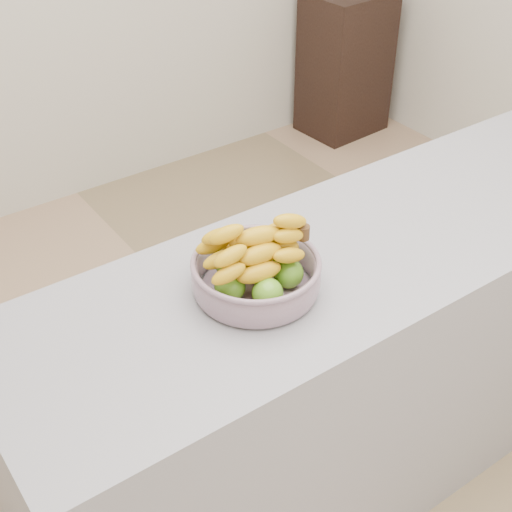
% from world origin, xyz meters
% --- Properties ---
extents(ground, '(4.00, 4.00, 0.00)m').
position_xyz_m(ground, '(0.00, 0.00, 0.00)').
color(ground, tan).
rests_on(ground, ground).
extents(counter, '(2.00, 0.60, 0.90)m').
position_xyz_m(counter, '(0.00, -0.13, 0.45)').
color(counter, '#94939B').
rests_on(counter, ground).
extents(cabinet, '(0.48, 0.40, 0.82)m').
position_xyz_m(cabinet, '(1.65, 1.78, 0.41)').
color(cabinet, black).
rests_on(cabinet, ground).
extents(fruit_bowl, '(0.30, 0.30, 0.18)m').
position_xyz_m(fruit_bowl, '(-0.35, -0.13, 0.96)').
color(fruit_bowl, '#A2ACC3').
rests_on(fruit_bowl, counter).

